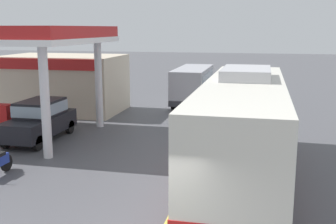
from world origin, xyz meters
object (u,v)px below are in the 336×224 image
Objects in this scene: minibus_opposing_lane at (193,82)px; car_at_pump at (40,118)px; pedestrian_near_pump at (26,115)px; coach_bus_main at (243,131)px; car_trailing_behind_bus at (254,88)px.

car_at_pump is at bearing -116.63° from minibus_opposing_lane.
coach_bus_main is at bearing -21.86° from pedestrian_near_pump.
coach_bus_main is 2.63× the size of car_trailing_behind_bus.
minibus_opposing_lane is 11.60m from pedestrian_near_pump.
car_at_pump is at bearing -127.63° from car_trailing_behind_bus.
car_at_pump is 1.00× the size of car_trailing_behind_bus.
pedestrian_near_pump is (-6.53, -9.57, -0.54)m from minibus_opposing_lane.
car_at_pump is 1.57m from pedestrian_near_pump.
car_trailing_behind_bus is (-0.00, 15.25, -0.71)m from coach_bus_main.
coach_bus_main is at bearing -19.67° from car_at_pump.
car_trailing_behind_bus is (3.96, 1.47, -0.46)m from minibus_opposing_lane.
minibus_opposing_lane reaches higher than car_at_pump.
pedestrian_near_pump is at bearing -124.31° from minibus_opposing_lane.
minibus_opposing_lane is 1.46× the size of car_trailing_behind_bus.
coach_bus_main is 9.81m from car_at_pump.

